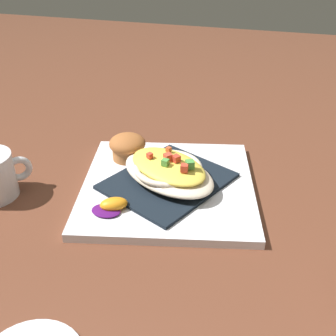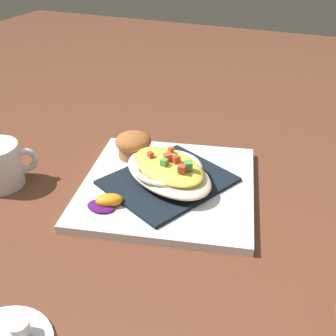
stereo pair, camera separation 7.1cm
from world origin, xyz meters
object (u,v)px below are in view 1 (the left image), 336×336
object	(u,v)px
square_plate	(168,186)
orange_garnish	(111,206)
muffin	(128,146)
gratin_dish	(168,170)

from	to	relation	value
square_plate	orange_garnish	world-z (taller)	orange_garnish
square_plate	muffin	world-z (taller)	muffin
muffin	gratin_dish	bearing A→B (deg)	-121.81
orange_garnish	gratin_dish	bearing A→B (deg)	-32.14
square_plate	orange_garnish	bearing A→B (deg)	147.93
gratin_dish	orange_garnish	distance (m)	0.12
square_plate	orange_garnish	xyz separation A→B (m)	(-0.10, 0.06, 0.02)
muffin	orange_garnish	bearing A→B (deg)	-167.99
muffin	square_plate	bearing A→B (deg)	-121.82
square_plate	muffin	xyz separation A→B (m)	(0.06, 0.10, 0.03)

